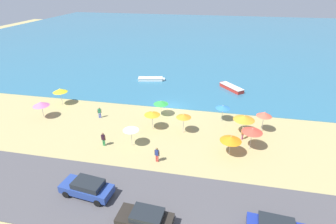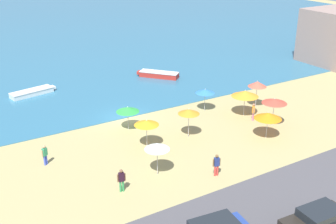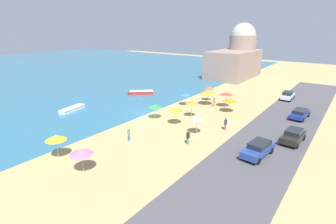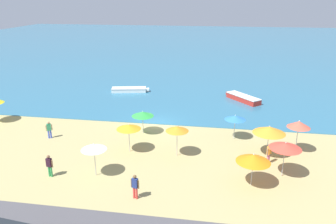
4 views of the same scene
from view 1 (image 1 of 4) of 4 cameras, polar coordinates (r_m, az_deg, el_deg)
name	(u,v)px [view 1 (image 1 of 4)]	position (r m, az deg, el deg)	size (l,w,h in m)	color
ground_plane	(170,108)	(37.73, 0.45, 0.82)	(160.00, 160.00, 0.00)	tan
sea	(202,36)	(90.03, 7.44, 16.13)	(150.00, 110.00, 0.05)	#2D6988
coastal_road	(129,200)	(23.44, -8.47, -18.48)	(80.00, 8.00, 0.06)	#4B494D
beach_umbrella_0	(152,113)	(31.65, -3.48, -0.33)	(1.94, 1.94, 2.40)	#B2B2B7
beach_umbrella_1	(223,107)	(34.29, 11.87, 1.07)	(1.82, 1.82, 2.23)	#B2B2B7
beach_umbrella_2	(264,114)	(32.93, 20.24, -0.43)	(1.78, 1.78, 2.72)	#B2B2B7
beach_umbrella_3	(244,118)	(31.86, 16.25, -1.19)	(2.50, 2.50, 2.51)	#B2B2B7
beach_umbrella_4	(231,139)	(27.77, 13.53, -5.66)	(2.24, 2.24, 2.33)	#B2B2B7
beach_umbrella_5	(184,116)	(30.80, 3.43, -0.83)	(1.78, 1.78, 2.55)	#B2B2B7
beach_umbrella_6	(131,129)	(28.66, -8.07, -3.58)	(1.76, 1.76, 2.46)	#B2B2B7
beach_umbrella_7	(252,130)	(29.19, 17.90, -3.85)	(2.17, 2.17, 2.58)	#B2B2B7
beach_umbrella_8	(41,104)	(38.17, -25.95, 1.60)	(2.10, 2.10, 2.35)	#B2B2B7
beach_umbrella_9	(161,103)	(35.02, -1.54, 2.05)	(1.99, 1.99, 2.15)	#B2B2B7
beach_umbrella_10	(60,90)	(41.15, -22.46, 4.36)	(2.06, 2.06, 2.55)	#B2B2B7
bather_0	(157,154)	(26.67, -2.42, -9.13)	(0.55, 0.30, 1.65)	#DA3F3A
bather_1	(99,112)	(35.95, -14.72, 0.04)	(0.50, 0.37, 1.58)	blue
bather_2	(103,139)	(29.88, -13.89, -5.64)	(0.56, 0.28, 1.64)	#339350
bather_3	(243,133)	(31.29, 15.98, -4.35)	(0.39, 0.48, 1.63)	#D27093
parked_car_1	(87,188)	(24.08, -17.20, -15.45)	(4.65, 2.31, 1.50)	navy
parked_car_3	(145,219)	(20.89, -4.93, -22.19)	(4.24, 2.14, 1.51)	black
skiff_nearshore	(151,79)	(48.33, -3.76, 7.19)	(4.94, 2.21, 0.54)	silver
skiff_offshore	(231,88)	(45.27, 13.61, 5.17)	(4.04, 4.48, 0.67)	red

